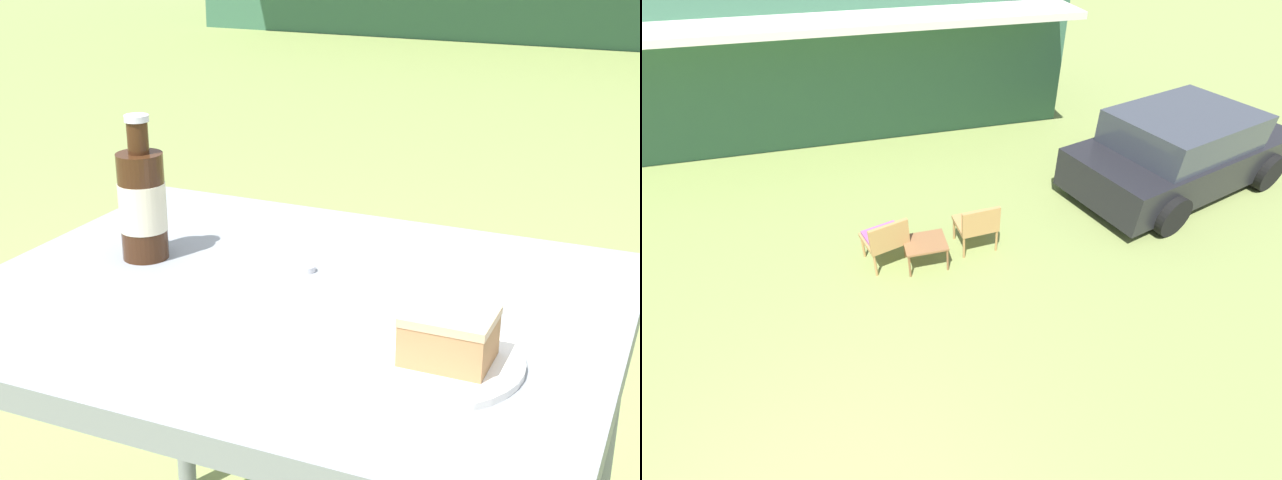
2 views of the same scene
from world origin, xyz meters
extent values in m
cube|color=#38664C|center=(0.32, 9.57, 1.49)|extent=(10.31, 3.65, 2.99)
cube|color=silver|center=(0.32, 7.14, 2.45)|extent=(9.79, 1.20, 0.12)
cube|color=black|center=(6.36, 4.57, 0.52)|extent=(4.41, 2.82, 0.67)
cube|color=#383D47|center=(6.16, 4.51, 1.13)|extent=(2.61, 2.19, 0.54)
cylinder|color=black|center=(7.33, 5.80, 0.33)|extent=(0.69, 0.37, 0.66)
cylinder|color=black|center=(7.83, 4.02, 0.33)|extent=(0.69, 0.37, 0.66)
cylinder|color=black|center=(4.89, 5.12, 0.33)|extent=(0.69, 0.37, 0.66)
cylinder|color=black|center=(5.38, 3.34, 0.33)|extent=(0.69, 0.37, 0.66)
cylinder|color=#B2844C|center=(1.26, 4.14, 0.19)|extent=(0.04, 0.04, 0.37)
cylinder|color=#B2844C|center=(0.77, 3.99, 0.19)|extent=(0.04, 0.04, 0.37)
cylinder|color=#B2844C|center=(1.39, 3.70, 0.19)|extent=(0.04, 0.04, 0.37)
cylinder|color=#B2844C|center=(0.90, 3.55, 0.19)|extent=(0.04, 0.04, 0.37)
cube|color=#B2844C|center=(1.08, 3.84, 0.40)|extent=(0.68, 0.65, 0.06)
cube|color=#B2844C|center=(1.14, 3.62, 0.61)|extent=(0.55, 0.21, 0.35)
cube|color=#995193|center=(1.08, 3.84, 0.46)|extent=(0.61, 0.56, 0.05)
cylinder|color=#B2844C|center=(2.65, 4.09, 0.19)|extent=(0.04, 0.04, 0.37)
cylinder|color=#B2844C|center=(2.14, 4.06, 0.19)|extent=(0.04, 0.04, 0.37)
cylinder|color=#B2844C|center=(2.68, 3.63, 0.19)|extent=(0.04, 0.04, 0.37)
cylinder|color=#B2844C|center=(2.17, 3.60, 0.19)|extent=(0.04, 0.04, 0.37)
cube|color=#B2844C|center=(2.41, 3.84, 0.40)|extent=(0.59, 0.55, 0.06)
cube|color=#B2844C|center=(2.43, 3.61, 0.61)|extent=(0.56, 0.09, 0.35)
cube|color=brown|center=(1.62, 3.62, 0.39)|extent=(0.59, 0.47, 0.03)
cylinder|color=brown|center=(1.35, 3.41, 0.19)|extent=(0.03, 0.03, 0.37)
cylinder|color=brown|center=(1.89, 3.41, 0.19)|extent=(0.03, 0.03, 0.37)
cylinder|color=brown|center=(1.35, 3.83, 0.19)|extent=(0.03, 0.03, 0.37)
cylinder|color=brown|center=(1.89, 3.83, 0.19)|extent=(0.03, 0.03, 0.37)
camera|label=1|loc=(0.53, -1.08, 1.23)|focal=50.00mm
camera|label=2|loc=(0.94, -0.90, 4.20)|focal=24.00mm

